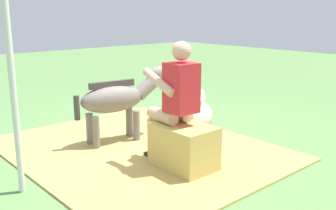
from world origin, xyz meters
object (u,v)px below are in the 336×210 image
Objects in this scene: pony_lying at (199,113)px; tent_pole_left at (11,64)px; person_seated at (174,98)px; pony_standing at (119,99)px; hay_bale at (184,147)px.

pony_lying is 3.06m from tent_pole_left.
tent_pole_left is (0.45, 1.53, 0.46)m from person_seated.
pony_lying is at bearing -81.16° from tent_pole_left.
pony_standing is 1.75m from tent_pole_left.
hay_bale is 1.69m from pony_lying.
tent_pole_left is at bearing 73.65° from person_seated.
person_seated is at bearing -3.33° from hay_bale.
tent_pole_left reaches higher than hay_bale.
person_seated is at bearing -106.35° from tent_pole_left.
pony_standing is 1.39m from pony_lying.
pony_standing is (1.20, 0.00, 0.33)m from hay_bale.
person_seated is 1.17× the size of pony_lying.
hay_bale is 1.24m from pony_standing.
person_seated is 1.69m from pony_lying.
hay_bale is 0.56× the size of pony_lying.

